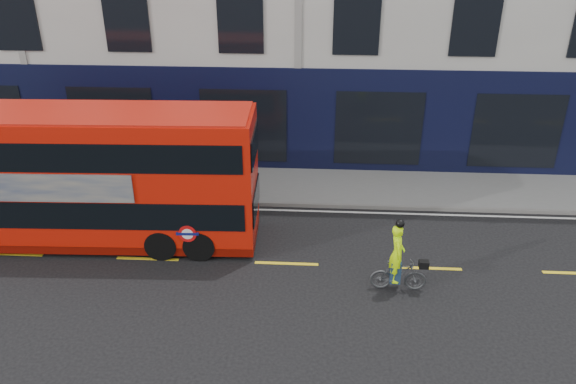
{
  "coord_description": "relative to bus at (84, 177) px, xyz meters",
  "views": [
    {
      "loc": [
        0.85,
        -11.84,
        8.83
      ],
      "look_at": [
        -0.03,
        2.75,
        1.65
      ],
      "focal_mm": 35.0,
      "sensor_mm": 36.0,
      "label": 1
    }
  ],
  "objects": [
    {
      "name": "road_edge_line",
      "position": [
        5.94,
        2.19,
        -2.07
      ],
      "size": [
        58.0,
        0.1,
        0.01
      ],
      "primitive_type": "cube",
      "color": "silver",
      "rests_on": "ground"
    },
    {
      "name": "pavement",
      "position": [
        5.94,
        3.99,
        -2.02
      ],
      "size": [
        60.0,
        3.0,
        0.12
      ],
      "primitive_type": "cube",
      "color": "gray",
      "rests_on": "ground"
    },
    {
      "name": "kerb",
      "position": [
        5.94,
        2.49,
        -2.01
      ],
      "size": [
        60.0,
        0.12,
        0.13
      ],
      "primitive_type": "cube",
      "color": "slate",
      "rests_on": "ground"
    },
    {
      "name": "cyclist",
      "position": [
        8.89,
        -2.05,
        -1.36
      ],
      "size": [
        1.48,
        0.59,
        2.1
      ],
      "rotation": [
        0.0,
        0.0,
        -0.02
      ],
      "color": "#444649",
      "rests_on": "ground"
    },
    {
      "name": "lane_dashes",
      "position": [
        5.94,
        -1.01,
        -2.07
      ],
      "size": [
        58.0,
        0.12,
        0.01
      ],
      "primitive_type": null,
      "color": "yellow",
      "rests_on": "ground"
    },
    {
      "name": "ground",
      "position": [
        5.94,
        -2.51,
        -2.08
      ],
      "size": [
        120.0,
        120.0,
        0.0
      ],
      "primitive_type": "plane",
      "color": "black",
      "rests_on": "ground"
    },
    {
      "name": "bus",
      "position": [
        0.0,
        0.0,
        0.0
      ],
      "size": [
        10.13,
        2.62,
        4.05
      ],
      "rotation": [
        0.0,
        0.0,
        0.03
      ],
      "color": "red",
      "rests_on": "ground"
    }
  ]
}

